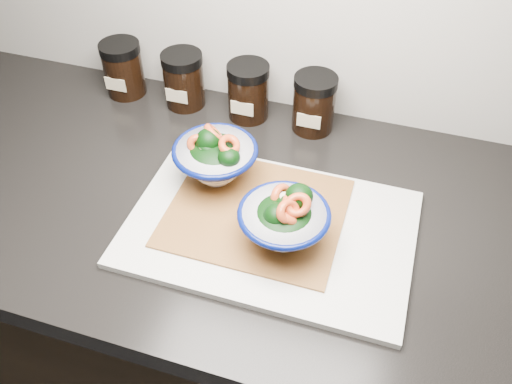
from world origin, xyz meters
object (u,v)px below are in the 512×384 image
(bowl_right, at_px, (284,220))
(spice_jar_d, at_px, (314,103))
(spice_jar_c, at_px, (248,91))
(spice_jar_a, at_px, (123,69))
(spice_jar_b, at_px, (184,80))
(cutting_board, at_px, (270,228))
(bowl_left, at_px, (215,158))

(bowl_right, distance_m, spice_jar_d, 0.31)
(bowl_right, relative_size, spice_jar_c, 1.24)
(spice_jar_a, xyz_separation_m, spice_jar_b, (0.13, 0.00, 0.00))
(cutting_board, bearing_deg, spice_jar_b, 133.07)
(bowl_right, bearing_deg, spice_jar_a, 144.19)
(spice_jar_c, xyz_separation_m, spice_jar_d, (0.13, 0.00, 0.00))
(bowl_left, bearing_deg, spice_jar_a, 143.49)
(bowl_left, relative_size, spice_jar_a, 1.27)
(bowl_left, distance_m, spice_jar_d, 0.24)
(bowl_right, xyz_separation_m, spice_jar_d, (-0.03, 0.31, -0.00))
(spice_jar_c, bearing_deg, spice_jar_b, 180.00)
(spice_jar_c, bearing_deg, spice_jar_a, 180.00)
(cutting_board, distance_m, spice_jar_a, 0.49)
(bowl_left, relative_size, spice_jar_b, 1.27)
(spice_jar_d, bearing_deg, cutting_board, -90.26)
(bowl_right, bearing_deg, spice_jar_b, 133.58)
(spice_jar_a, distance_m, spice_jar_b, 0.13)
(cutting_board, xyz_separation_m, bowl_left, (-0.12, 0.08, 0.05))
(cutting_board, relative_size, bowl_right, 3.22)
(cutting_board, height_order, spice_jar_a, spice_jar_a)
(cutting_board, distance_m, spice_jar_c, 0.32)
(spice_jar_a, distance_m, spice_jar_c, 0.27)
(spice_jar_a, relative_size, spice_jar_b, 1.00)
(bowl_left, height_order, spice_jar_b, bowl_left)
(spice_jar_c, distance_m, spice_jar_d, 0.13)
(cutting_board, relative_size, spice_jar_d, 3.98)
(spice_jar_d, bearing_deg, bowl_left, -120.22)
(spice_jar_a, height_order, spice_jar_c, same)
(bowl_left, distance_m, spice_jar_a, 0.35)
(spice_jar_a, bearing_deg, spice_jar_d, 0.00)
(spice_jar_a, relative_size, spice_jar_d, 1.00)
(cutting_board, bearing_deg, spice_jar_c, 114.52)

